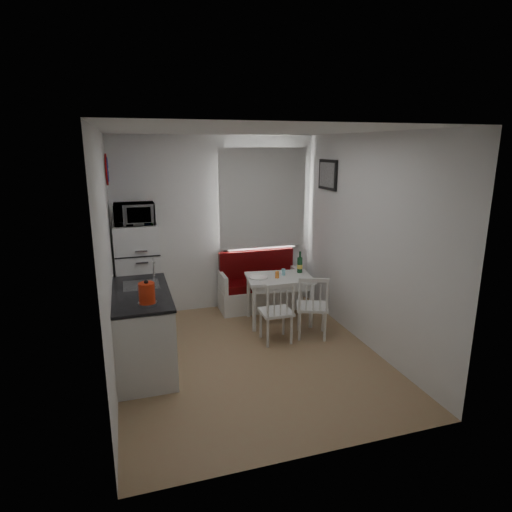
{
  "coord_description": "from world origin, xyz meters",
  "views": [
    {
      "loc": [
        -1.3,
        -4.44,
        2.44
      ],
      "look_at": [
        0.23,
        0.5,
        1.11
      ],
      "focal_mm": 30.0,
      "sensor_mm": 36.0,
      "label": 1
    }
  ],
  "objects": [
    {
      "name": "floor",
      "position": [
        0.0,
        0.0,
        0.0
      ],
      "size": [
        3.0,
        3.5,
        0.02
      ],
      "primitive_type": "cube",
      "color": "#A77F59",
      "rests_on": "ground"
    },
    {
      "name": "ceiling",
      "position": [
        0.0,
        0.0,
        2.6
      ],
      "size": [
        3.0,
        3.5,
        0.02
      ],
      "primitive_type": "cube",
      "color": "white",
      "rests_on": "wall_back"
    },
    {
      "name": "wall_back",
      "position": [
        0.0,
        1.75,
        1.3
      ],
      "size": [
        3.0,
        0.02,
        2.6
      ],
      "primitive_type": "cube",
      "color": "white",
      "rests_on": "floor"
    },
    {
      "name": "wall_front",
      "position": [
        0.0,
        -1.75,
        1.3
      ],
      "size": [
        3.0,
        0.02,
        2.6
      ],
      "primitive_type": "cube",
      "color": "white",
      "rests_on": "floor"
    },
    {
      "name": "wall_left",
      "position": [
        -1.5,
        0.0,
        1.3
      ],
      "size": [
        0.02,
        3.5,
        2.6
      ],
      "primitive_type": "cube",
      "color": "white",
      "rests_on": "floor"
    },
    {
      "name": "wall_right",
      "position": [
        1.5,
        0.0,
        1.3
      ],
      "size": [
        0.02,
        3.5,
        2.6
      ],
      "primitive_type": "cube",
      "color": "white",
      "rests_on": "floor"
    },
    {
      "name": "window",
      "position": [
        0.7,
        1.72,
        1.62
      ],
      "size": [
        1.22,
        0.06,
        1.47
      ],
      "primitive_type": "cube",
      "color": "white",
      "rests_on": "wall_back"
    },
    {
      "name": "curtain",
      "position": [
        0.7,
        1.65,
        1.68
      ],
      "size": [
        1.35,
        0.02,
        1.5
      ],
      "primitive_type": "cube",
      "color": "white",
      "rests_on": "wall_back"
    },
    {
      "name": "kitchen_counter",
      "position": [
        -1.2,
        0.16,
        0.46
      ],
      "size": [
        0.62,
        1.32,
        1.16
      ],
      "color": "white",
      "rests_on": "floor"
    },
    {
      "name": "wall_sign",
      "position": [
        -1.47,
        1.45,
        2.15
      ],
      "size": [
        0.03,
        0.4,
        0.4
      ],
      "primitive_type": "cylinder",
      "rotation": [
        0.0,
        1.57,
        0.0
      ],
      "color": "navy",
      "rests_on": "wall_left"
    },
    {
      "name": "picture_frame",
      "position": [
        1.48,
        1.1,
        2.05
      ],
      "size": [
        0.04,
        0.52,
        0.42
      ],
      "primitive_type": "cube",
      "color": "black",
      "rests_on": "wall_right"
    },
    {
      "name": "bench",
      "position": [
        0.6,
        1.51,
        0.29
      ],
      "size": [
        1.23,
        0.47,
        0.88
      ],
      "color": "white",
      "rests_on": "floor"
    },
    {
      "name": "dining_table",
      "position": [
        0.7,
        0.91,
        0.6
      ],
      "size": [
        0.98,
        0.75,
        0.68
      ],
      "rotation": [
        0.0,
        0.0,
        -0.14
      ],
      "color": "white",
      "rests_on": "floor"
    },
    {
      "name": "chair_left",
      "position": [
        0.45,
        0.25,
        0.51
      ],
      "size": [
        0.39,
        0.37,
        0.44
      ],
      "rotation": [
        0.0,
        0.0,
        -0.01
      ],
      "color": "white",
      "rests_on": "floor"
    },
    {
      "name": "chair_right",
      "position": [
        0.95,
        0.25,
        0.53
      ],
      "size": [
        0.51,
        0.51,
        0.46
      ],
      "rotation": [
        0.0,
        0.0,
        -0.37
      ],
      "color": "white",
      "rests_on": "floor"
    },
    {
      "name": "fridge",
      "position": [
        -1.18,
        1.4,
        0.72
      ],
      "size": [
        0.57,
        0.57,
        1.44
      ],
      "primitive_type": "cube",
      "color": "white",
      "rests_on": "floor"
    },
    {
      "name": "microwave",
      "position": [
        -1.18,
        1.35,
        1.58
      ],
      "size": [
        0.52,
        0.35,
        0.29
      ],
      "primitive_type": "imported",
      "color": "white",
      "rests_on": "fridge"
    },
    {
      "name": "kettle",
      "position": [
        -1.15,
        -0.29,
        1.03
      ],
      "size": [
        0.19,
        0.19,
        0.26
      ],
      "primitive_type": "cylinder",
      "color": "red",
      "rests_on": "kitchen_counter"
    },
    {
      "name": "wine_bottle",
      "position": [
        1.05,
        1.01,
        0.83
      ],
      "size": [
        0.08,
        0.08,
        0.31
      ],
      "primitive_type": null,
      "color": "#164724",
      "rests_on": "dining_table"
    },
    {
      "name": "drinking_glass_orange",
      "position": [
        0.65,
        0.86,
        0.72
      ],
      "size": [
        0.06,
        0.06,
        0.09
      ],
      "primitive_type": "cylinder",
      "color": "orange",
      "rests_on": "dining_table"
    },
    {
      "name": "drinking_glass_blue",
      "position": [
        0.78,
        0.96,
        0.72
      ],
      "size": [
        0.06,
        0.06,
        0.09
      ],
      "primitive_type": "cylinder",
      "color": "#89D7E9",
      "rests_on": "dining_table"
    },
    {
      "name": "plate",
      "position": [
        0.4,
        0.93,
        0.68
      ],
      "size": [
        0.26,
        0.26,
        0.02
      ],
      "primitive_type": "cylinder",
      "color": "white",
      "rests_on": "dining_table"
    }
  ]
}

